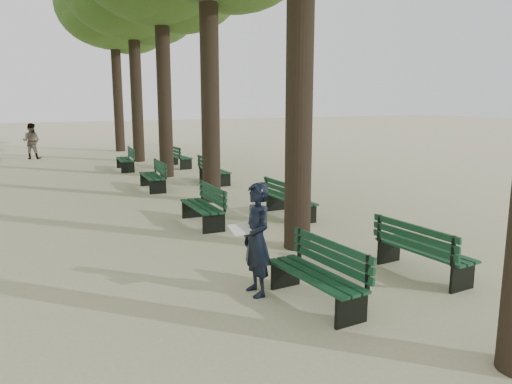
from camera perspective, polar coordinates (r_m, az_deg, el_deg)
name	(u,v)px	position (r m, az deg, el deg)	size (l,w,h in m)	color
ground	(309,322)	(6.92, 6.09, -14.51)	(120.00, 120.00, 0.00)	beige
tree_central_5	(113,7)	(29.13, -16.00, 19.67)	(6.00, 6.00, 9.95)	#33261C
bench_left_0	(315,287)	(7.35, 6.80, -10.68)	(0.74, 1.85, 0.92)	black
bench_left_1	(202,213)	(11.76, -6.17, -2.46)	(0.57, 1.80, 0.92)	black
bench_left_2	(152,181)	(16.48, -11.75, 1.20)	(0.62, 1.82, 0.92)	black
bench_left_3	(125,164)	(21.15, -14.73, 3.15)	(0.66, 1.83, 0.92)	black
bench_right_0	(423,260)	(8.88, 18.54, -7.37)	(0.73, 1.84, 0.92)	black
bench_right_1	(290,206)	(12.51, 3.94, -1.61)	(0.62, 1.81, 0.92)	black
bench_right_2	(214,175)	(17.47, -4.77, 1.92)	(0.64, 1.82, 0.92)	black
bench_right_3	(179,161)	(21.62, -8.78, 3.53)	(0.73, 1.84, 0.92)	black
man_with_map	(257,239)	(7.48, 0.06, -5.44)	(0.61, 0.69, 1.72)	black
pedestrian_c	(168,132)	(31.52, -10.02, 6.80)	(1.00, 0.34, 1.70)	#262628
pedestrian_a	(31,141)	(26.52, -24.28, 5.32)	(0.84, 0.35, 1.73)	#262628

